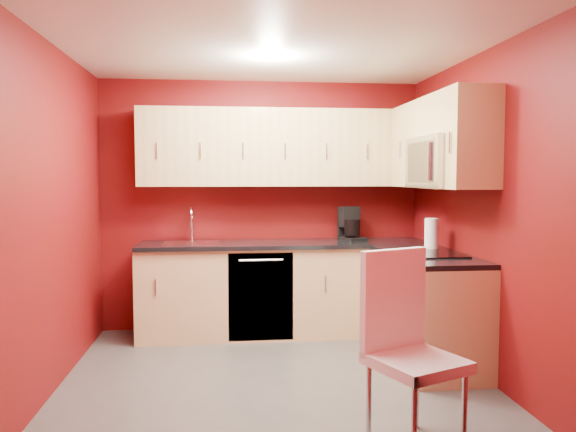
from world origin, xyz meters
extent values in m
plane|color=#484643|center=(0.00, 0.00, 0.00)|extent=(3.20, 3.20, 0.00)
plane|color=white|center=(0.00, 0.00, 2.50)|extent=(3.20, 3.20, 0.00)
plane|color=#61090F|center=(0.00, 1.50, 1.25)|extent=(3.20, 0.00, 3.20)
plane|color=#61090F|center=(0.00, -1.50, 1.25)|extent=(3.20, 0.00, 3.20)
plane|color=#61090F|center=(-1.60, 0.00, 1.25)|extent=(0.00, 3.00, 3.00)
plane|color=#61090F|center=(1.60, 0.00, 1.25)|extent=(0.00, 3.00, 3.00)
cube|color=tan|center=(0.20, 1.20, 0.43)|extent=(2.80, 0.60, 0.87)
cube|color=tan|center=(1.30, 0.25, 0.43)|extent=(0.60, 1.30, 0.87)
cube|color=black|center=(0.20, 1.19, 0.89)|extent=(2.80, 0.63, 0.04)
cube|color=black|center=(1.29, 0.23, 0.89)|extent=(0.63, 1.27, 0.04)
cube|color=tan|center=(0.20, 1.32, 1.83)|extent=(2.80, 0.35, 0.75)
cube|color=tan|center=(1.43, 0.86, 1.83)|extent=(0.35, 0.57, 0.75)
cube|color=tan|center=(1.43, -0.29, 1.83)|extent=(0.35, 0.22, 0.75)
cube|color=tan|center=(1.43, 0.20, 2.04)|extent=(0.35, 0.76, 0.33)
cube|color=silver|center=(1.40, 0.20, 1.66)|extent=(0.40, 0.76, 0.42)
cube|color=black|center=(1.21, 0.20, 1.66)|extent=(0.02, 0.62, 0.33)
cylinder|color=silver|center=(1.19, -0.03, 1.66)|extent=(0.02, 0.02, 0.29)
cube|color=black|center=(1.28, 0.20, 0.92)|extent=(0.50, 0.55, 0.01)
cube|color=silver|center=(-0.70, 1.18, 0.91)|extent=(0.52, 0.42, 0.02)
cylinder|color=silver|center=(-0.70, 1.38, 1.04)|extent=(0.02, 0.02, 0.26)
torus|color=silver|center=(-0.70, 1.31, 1.17)|extent=(0.02, 0.16, 0.16)
cylinder|color=silver|center=(-0.70, 1.24, 1.11)|extent=(0.02, 0.02, 0.12)
cube|color=black|center=(-0.05, 0.91, 0.43)|extent=(0.60, 0.02, 0.82)
cylinder|color=white|center=(0.00, 0.30, 2.48)|extent=(0.20, 0.20, 0.01)
camera|label=1|loc=(-0.36, -4.20, 1.54)|focal=35.00mm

